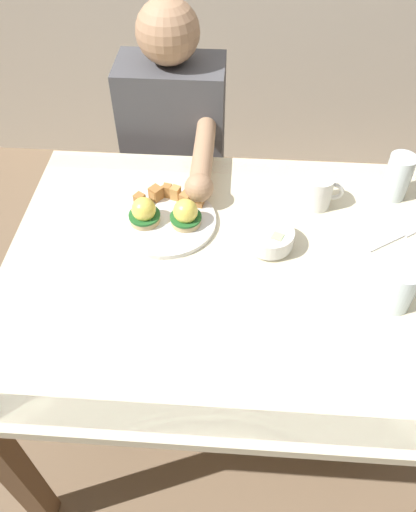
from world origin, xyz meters
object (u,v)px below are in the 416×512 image
dining_table (239,295)px  fork (395,238)px  water_glass_extra (397,179)px  water_glass_near (398,290)px  coffee_mug (319,190)px  diner_person (175,150)px  eggs_benedict_plate (166,216)px  fruit_bowl (271,238)px

dining_table → fork: fork is taller
dining_table → water_glass_extra: (0.42, 0.31, 0.17)m
fork → water_glass_near: bearing=-101.8°
coffee_mug → water_glass_near: (0.15, -0.34, -0.00)m
water_glass_near → water_glass_extra: size_ratio=0.87×
water_glass_near → diner_person: diner_person is taller
coffee_mug → eggs_benedict_plate: bearing=-166.1°
fork → water_glass_extra: (0.02, 0.18, 0.06)m
dining_table → coffee_mug: size_ratio=10.75×
dining_table → coffee_mug: 0.36m
fruit_bowl → fork: bearing=8.3°
eggs_benedict_plate → water_glass_extra: water_glass_extra is taller
eggs_benedict_plate → diner_person: size_ratio=0.24×
fork → water_glass_near: (-0.04, -0.21, 0.05)m
eggs_benedict_plate → diner_person: 0.46m
water_glass_extra → diner_person: bearing=156.0°
fruit_bowl → diner_person: (-0.31, 0.52, -0.12)m
dining_table → coffee_mug: coffee_mug is taller
coffee_mug → water_glass_extra: bearing=13.8°
fork → water_glass_near: 0.22m
fruit_bowl → diner_person: size_ratio=0.11×
fruit_bowl → water_glass_extra: (0.35, 0.23, 0.03)m
water_glass_near → water_glass_extra: bearing=80.3°
coffee_mug → fork: size_ratio=0.80×
fruit_bowl → fork: fruit_bowl is taller
fork → diner_person: (-0.64, 0.47, -0.09)m
coffee_mug → diner_person: bearing=141.9°
eggs_benedict_plate → coffee_mug: coffee_mug is taller
water_glass_near → coffee_mug: bearing=114.4°
diner_person → fruit_bowl: bearing=-59.1°
diner_person → fork: bearing=-36.4°
fruit_bowl → diner_person: diner_person is taller
coffee_mug → diner_person: 0.58m
eggs_benedict_plate → diner_person: bearing=94.2°
coffee_mug → water_glass_near: 0.37m
fork → eggs_benedict_plate: bearing=177.9°
fruit_bowl → water_glass_extra: bearing=32.7°
dining_table → fruit_bowl: (0.07, 0.08, 0.14)m
water_glass_extra → eggs_benedict_plate: bearing=-166.1°
coffee_mug → water_glass_extra: 0.23m
water_glass_near → fruit_bowl: bearing=150.0°
eggs_benedict_plate → coffee_mug: size_ratio=2.42×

